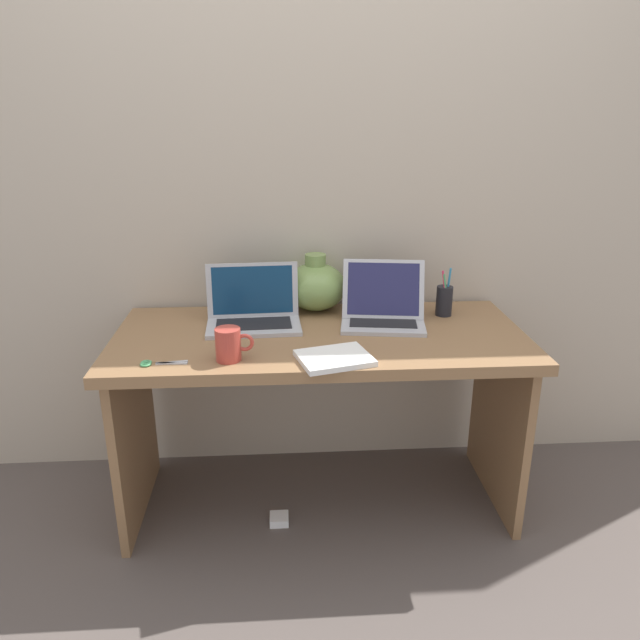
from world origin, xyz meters
TOP-DOWN VIEW (x-y plane):
  - ground_plane at (0.00, 0.00)m, footprint 6.00×6.00m
  - back_wall at (0.00, 0.37)m, footprint 4.40×0.04m
  - desk at (0.00, 0.00)m, footprint 1.46×0.66m
  - laptop_left at (-0.24, 0.11)m, footprint 0.35×0.23m
  - laptop_right at (0.24, 0.10)m, footprint 0.33×0.28m
  - green_vase at (0.00, 0.27)m, footprint 0.24×0.24m
  - notebook_stack at (0.03, -0.25)m, footprint 0.26×0.23m
  - coffee_mug at (-0.30, -0.22)m, footprint 0.12×0.08m
  - pen_cup at (0.49, 0.17)m, footprint 0.06×0.06m
  - scissors at (-0.54, -0.24)m, footprint 0.15×0.05m
  - power_brick at (-0.16, -0.13)m, footprint 0.07×0.07m

SIDE VIEW (x-z plane):
  - ground_plane at x=0.00m, z-range 0.00..0.00m
  - power_brick at x=-0.16m, z-range 0.00..0.03m
  - desk at x=0.00m, z-range 0.20..0.91m
  - scissors at x=-0.54m, z-range 0.71..0.72m
  - notebook_stack at x=0.03m, z-range 0.71..0.73m
  - coffee_mug at x=-0.30m, z-range 0.71..0.82m
  - laptop_right at x=0.24m, z-range 0.66..0.88m
  - laptop_left at x=-0.24m, z-range 0.66..0.88m
  - pen_cup at x=0.49m, z-range 0.67..0.86m
  - green_vase at x=0.00m, z-range 0.69..0.92m
  - back_wall at x=0.00m, z-range 0.00..2.40m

